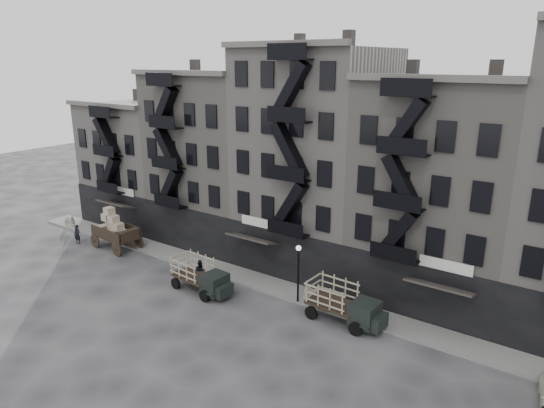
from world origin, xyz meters
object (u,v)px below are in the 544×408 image
Objects in this scene: stake_truck_west at (200,273)px; stake_truck_east at (344,301)px; horse at (69,222)px; wagon at (114,225)px; pedestrian_mid at (200,271)px; pedestrian_west at (77,234)px.

stake_truck_east is at bearing 16.28° from stake_truck_west.
stake_truck_west reaches higher than horse.
stake_truck_west is (19.89, -2.38, 0.64)m from horse.
wagon is at bearing 175.99° from stake_truck_west.
stake_truck_west is 10.61m from stake_truck_east.
stake_truck_west is (12.09, -1.92, -0.75)m from wagon.
stake_truck_east reaches higher than pedestrian_mid.
stake_truck_west is at bearing -99.40° from horse.
horse is at bearing -18.44° from pedestrian_mid.
pedestrian_west is (-15.76, 0.54, -0.52)m from stake_truck_west.
pedestrian_mid is at bearing -1.57° from wagon.
horse is 0.40× the size of wagon.
stake_truck_east is at bearing 171.30° from pedestrian_mid.
wagon is 11.21m from pedestrian_mid.
horse is at bearing -177.89° from stake_truck_east.
pedestrian_west is (-3.66, -1.38, -1.27)m from wagon.
wagon reaches higher than pedestrian_mid.
horse is 7.94m from wagon.
stake_truck_east reaches higher than stake_truck_west.
wagon is 12.27m from stake_truck_west.
stake_truck_east is 2.81× the size of pedestrian_mid.
wagon is 22.51m from stake_truck_east.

